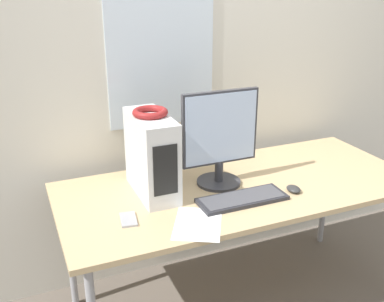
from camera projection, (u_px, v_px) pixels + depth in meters
name	position (u px, v px, depth m)	size (l,w,h in m)	color
wall_back	(199.00, 62.00, 2.70)	(8.00, 0.07, 2.70)	beige
desk	(240.00, 193.00, 2.45)	(1.94, 0.85, 0.78)	tan
pc_tower	(152.00, 155.00, 2.26)	(0.17, 0.42, 0.42)	silver
headphones	(150.00, 112.00, 2.18)	(0.18, 0.18, 0.03)	maroon
monitor_main	(220.00, 138.00, 2.34)	(0.42, 0.24, 0.51)	#333338
keyboard	(242.00, 199.00, 2.25)	(0.45, 0.17, 0.02)	#28282D
mouse	(294.00, 189.00, 2.34)	(0.07, 0.09, 0.03)	#2D2D2D
cell_phone	(128.00, 219.00, 2.07)	(0.09, 0.14, 0.01)	#99999E
paper_sheet_left	(198.00, 224.00, 2.04)	(0.33, 0.36, 0.00)	white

